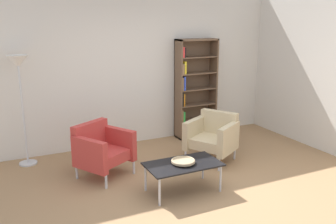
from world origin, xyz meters
TOP-DOWN VIEW (x-y plane):
  - ground_plane at (0.00, 0.00)m, footprint 8.32×8.32m
  - plaster_back_panel at (0.00, 2.46)m, footprint 6.40×0.12m
  - plaster_right_partition at (2.86, 0.60)m, footprint 0.12×5.20m
  - bookshelf_tall at (1.16, 2.25)m, footprint 0.80×0.30m
  - coffee_table_low at (-0.14, 0.20)m, footprint 1.00×0.56m
  - decorative_bowl at (-0.14, 0.20)m, footprint 0.32×0.32m
  - armchair_by_bookshelf at (0.83, 1.00)m, footprint 0.91×0.94m
  - armchair_near_window at (-0.98, 1.18)m, footprint 0.93×0.91m
  - floor_lamp_torchiere at (-1.94, 2.12)m, footprint 0.32×0.32m

SIDE VIEW (x-z plane):
  - ground_plane at x=0.00m, z-range 0.00..0.00m
  - coffee_table_low at x=-0.14m, z-range 0.17..0.57m
  - armchair_by_bookshelf at x=0.83m, z-range 0.02..0.80m
  - armchair_near_window at x=-0.98m, z-range 0.02..0.80m
  - decorative_bowl at x=-0.14m, z-range 0.41..0.46m
  - bookshelf_tall at x=1.16m, z-range -0.02..1.88m
  - floor_lamp_torchiere at x=-1.94m, z-range 0.58..2.32m
  - plaster_back_panel at x=0.00m, z-range 0.00..2.90m
  - plaster_right_partition at x=2.86m, z-range 0.00..2.90m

